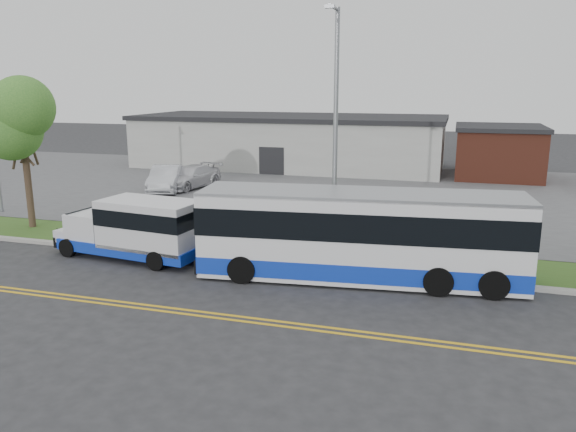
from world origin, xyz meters
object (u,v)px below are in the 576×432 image
(shuttle_bus, at_px, (138,227))
(transit_bus, at_px, (359,235))
(tree_west, at_px, (22,122))
(parked_car_a, at_px, (166,179))
(pedestrian, at_px, (205,221))
(streetlight_near, at_px, (335,127))
(parked_car_b, at_px, (191,177))

(shuttle_bus, xyz_separation_m, transit_bus, (8.84, 0.16, 0.31))
(tree_west, relative_size, shuttle_bus, 1.06)
(parked_car_a, bearing_deg, transit_bus, -59.84)
(shuttle_bus, distance_m, pedestrian, 3.21)
(streetlight_near, relative_size, pedestrian, 5.19)
(shuttle_bus, bearing_deg, parked_car_a, 121.17)
(pedestrian, xyz_separation_m, parked_car_b, (-6.59, 11.88, -0.18))
(shuttle_bus, xyz_separation_m, parked_car_a, (-5.91, 13.04, -0.38))
(tree_west, xyz_separation_m, pedestrian, (9.20, -0.01, -4.11))
(streetlight_near, xyz_separation_m, transit_bus, (1.41, -2.13, -3.63))
(parked_car_a, bearing_deg, shuttle_bus, -84.33)
(tree_west, height_order, transit_bus, tree_west)
(pedestrian, bearing_deg, parked_car_a, -58.53)
(tree_west, relative_size, transit_bus, 0.59)
(streetlight_near, height_order, parked_car_b, streetlight_near)
(tree_west, distance_m, transit_bus, 16.98)
(streetlight_near, height_order, transit_bus, streetlight_near)
(streetlight_near, bearing_deg, shuttle_bus, -162.87)
(parked_car_a, bearing_deg, parked_car_b, 40.47)
(transit_bus, bearing_deg, tree_west, 164.83)
(shuttle_bus, bearing_deg, parked_car_b, 115.51)
(shuttle_bus, bearing_deg, streetlight_near, 23.91)
(streetlight_near, height_order, parked_car_a, streetlight_near)
(streetlight_near, bearing_deg, transit_bus, -56.53)
(tree_west, bearing_deg, shuttle_bus, -20.07)
(parked_car_b, bearing_deg, transit_bus, -33.99)
(shuttle_bus, distance_m, transit_bus, 8.85)
(transit_bus, bearing_deg, streetlight_near, 117.31)
(streetlight_near, relative_size, shuttle_bus, 1.45)
(parked_car_b, bearing_deg, parked_car_a, -108.44)
(streetlight_near, distance_m, shuttle_bus, 8.72)
(shuttle_bus, bearing_deg, pedestrian, 66.09)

